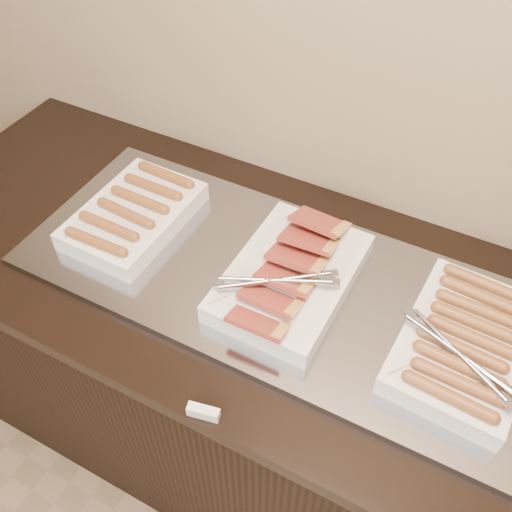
{
  "coord_description": "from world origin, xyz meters",
  "views": [
    {
      "loc": [
        0.34,
        1.36,
        1.91
      ],
      "look_at": [
        -0.07,
        2.13,
        0.97
      ],
      "focal_mm": 40.0,
      "sensor_mm": 36.0,
      "label": 1
    }
  ],
  "objects_px": {
    "warming_tray": "(275,281)",
    "counter": "(278,387)",
    "dish_left": "(134,214)",
    "dish_right": "(465,344)",
    "dish_center": "(290,276)"
  },
  "relations": [
    {
      "from": "warming_tray",
      "to": "counter",
      "type": "bearing_deg",
      "value": 0.0
    },
    {
      "from": "dish_left",
      "to": "dish_right",
      "type": "height_order",
      "value": "dish_right"
    },
    {
      "from": "counter",
      "to": "dish_right",
      "type": "height_order",
      "value": "dish_right"
    },
    {
      "from": "counter",
      "to": "dish_left",
      "type": "xyz_separation_m",
      "value": [
        -0.41,
        0.0,
        0.5
      ]
    },
    {
      "from": "counter",
      "to": "dish_center",
      "type": "height_order",
      "value": "dish_center"
    },
    {
      "from": "warming_tray",
      "to": "dish_center",
      "type": "distance_m",
      "value": 0.06
    },
    {
      "from": "warming_tray",
      "to": "dish_right",
      "type": "height_order",
      "value": "dish_right"
    },
    {
      "from": "dish_left",
      "to": "counter",
      "type": "bearing_deg",
      "value": 1.01
    },
    {
      "from": "warming_tray",
      "to": "dish_left",
      "type": "height_order",
      "value": "dish_left"
    },
    {
      "from": "counter",
      "to": "warming_tray",
      "type": "distance_m",
      "value": 0.46
    },
    {
      "from": "dish_left",
      "to": "dish_center",
      "type": "distance_m",
      "value": 0.43
    },
    {
      "from": "warming_tray",
      "to": "dish_center",
      "type": "xyz_separation_m",
      "value": [
        0.04,
        -0.0,
        0.04
      ]
    },
    {
      "from": "dish_center",
      "to": "dish_left",
      "type": "bearing_deg",
      "value": -179.68
    },
    {
      "from": "dish_right",
      "to": "counter",
      "type": "bearing_deg",
      "value": -177.47
    },
    {
      "from": "dish_left",
      "to": "dish_center",
      "type": "bearing_deg",
      "value": 0.5
    }
  ]
}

